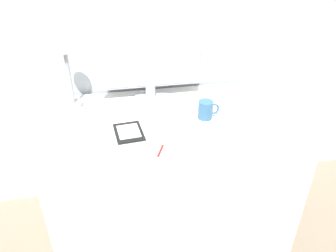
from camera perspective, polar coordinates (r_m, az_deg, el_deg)
name	(u,v)px	position (r m, az deg, el deg)	size (l,w,h in m)	color
ground_plane	(173,245)	(1.99, 0.84, -20.08)	(10.00, 10.00, 0.00)	gray
wall_back	(153,5)	(1.83, -2.58, 20.36)	(3.60, 0.05, 2.40)	#B2BCC6
desk	(169,181)	(1.80, 0.11, -9.58)	(1.10, 0.79, 0.74)	silver
monitor	(149,58)	(1.73, -3.26, 11.67)	(0.54, 0.11, 0.43)	#B7B7BC
keyboard	(204,138)	(1.48, 6.25, -2.03)	(0.29, 0.11, 0.01)	silver
laptop	(133,134)	(1.50, -6.17, -1.33)	(0.33, 0.29, 0.02)	silver
ereader	(129,132)	(1.48, -6.85, -1.07)	(0.14, 0.17, 0.01)	black
desk_lamp	(67,63)	(1.72, -17.19, 10.38)	(0.10, 0.10, 0.36)	#999EA8
notebook	(80,130)	(1.56, -15.05, -0.73)	(0.19, 0.22, 0.02)	silver
coffee_mug	(206,110)	(1.62, 6.62, 2.84)	(0.11, 0.07, 0.09)	#336089
pen	(162,146)	(1.42, -1.00, -3.59)	(0.07, 0.13, 0.01)	maroon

